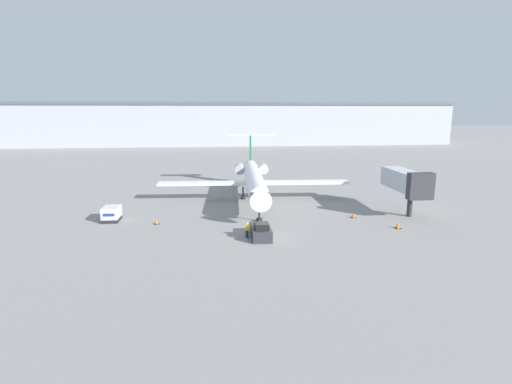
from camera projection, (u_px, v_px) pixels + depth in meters
name	position (u px, v px, depth m)	size (l,w,h in m)	color
ground_plane	(265.00, 239.00, 43.60)	(600.00, 600.00, 0.00)	gray
terminal_building	(227.00, 124.00, 158.75)	(180.00, 16.80, 16.83)	#9EA3AD
airplane_main	(254.00, 179.00, 62.02)	(29.71, 29.73, 9.42)	white
pushback_tug	(261.00, 231.00, 43.93)	(2.10, 4.36, 1.95)	#2D2D33
luggage_cart	(112.00, 214.00, 50.59)	(1.98, 2.85, 1.84)	#232326
worker_near_tug	(247.00, 230.00, 43.96)	(0.40, 0.25, 1.75)	#232838
traffic_cone_left	(157.00, 222.00, 49.27)	(0.59, 0.59, 0.63)	black
traffic_cone_right	(353.00, 215.00, 52.26)	(0.61, 0.61, 0.64)	black
traffic_cone_mid	(398.00, 225.00, 47.50)	(0.68, 0.68, 0.79)	black
jet_bridge	(406.00, 181.00, 53.64)	(3.20, 9.64, 6.19)	#2D2D33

